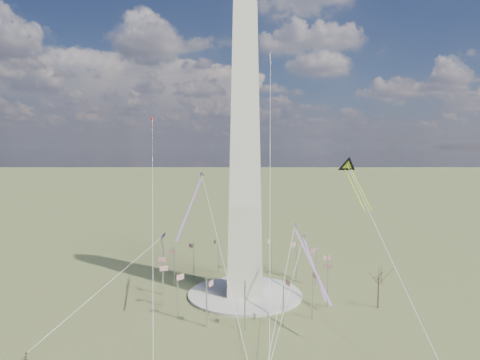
{
  "coord_description": "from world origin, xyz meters",
  "views": [
    {
      "loc": [
        0.06,
        -132.18,
        46.8
      ],
      "look_at": [
        -1.56,
        0.0,
        36.65
      ],
      "focal_mm": 32.0,
      "sensor_mm": 36.0,
      "label": 1
    }
  ],
  "objects_px": {
    "kite_delta_black": "(349,168)",
    "tree_near": "(379,275)",
    "washington_monument": "(245,144)",
    "person_west": "(26,356)"
  },
  "relations": [
    {
      "from": "washington_monument",
      "to": "person_west",
      "type": "height_order",
      "value": "washington_monument"
    },
    {
      "from": "washington_monument",
      "to": "tree_near",
      "type": "distance_m",
      "value": 55.31
    },
    {
      "from": "washington_monument",
      "to": "tree_near",
      "type": "bearing_deg",
      "value": -14.98
    },
    {
      "from": "kite_delta_black",
      "to": "tree_near",
      "type": "bearing_deg",
      "value": 89.02
    },
    {
      "from": "tree_near",
      "to": "person_west",
      "type": "distance_m",
      "value": 92.95
    },
    {
      "from": "washington_monument",
      "to": "tree_near",
      "type": "relative_size",
      "value": 7.18
    },
    {
      "from": "tree_near",
      "to": "kite_delta_black",
      "type": "bearing_deg",
      "value": 97.04
    },
    {
      "from": "washington_monument",
      "to": "kite_delta_black",
      "type": "relative_size",
      "value": 4.99
    },
    {
      "from": "tree_near",
      "to": "person_west",
      "type": "height_order",
      "value": "tree_near"
    },
    {
      "from": "washington_monument",
      "to": "kite_delta_black",
      "type": "height_order",
      "value": "washington_monument"
    }
  ]
}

